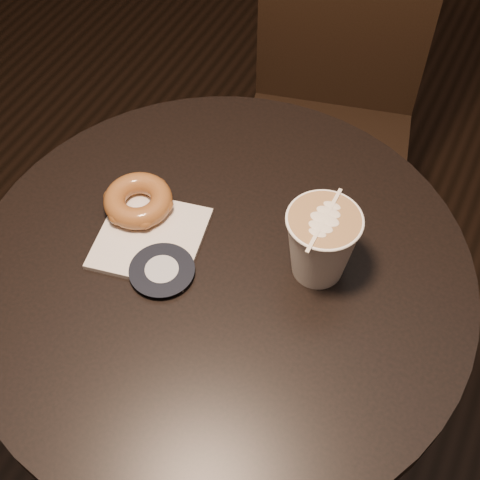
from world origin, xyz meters
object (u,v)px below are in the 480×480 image
(cafe_table, at_px, (223,337))
(latte_cup, at_px, (321,245))
(chair, at_px, (333,94))
(pastry_bag, at_px, (150,238))
(doughnut, at_px, (138,200))

(cafe_table, relative_size, latte_cup, 6.84)
(chair, height_order, pastry_bag, chair)
(cafe_table, height_order, pastry_bag, pastry_bag)
(cafe_table, height_order, chair, chair)
(chair, distance_m, pastry_bag, 0.70)
(chair, height_order, doughnut, chair)
(pastry_bag, bearing_deg, doughnut, 125.62)
(chair, bearing_deg, cafe_table, -98.06)
(chair, relative_size, pastry_bag, 6.52)
(cafe_table, relative_size, chair, 0.80)
(chair, relative_size, doughnut, 9.39)
(chair, distance_m, latte_cup, 0.69)
(pastry_bag, height_order, doughnut, doughnut)
(doughnut, bearing_deg, latte_cup, 4.29)
(cafe_table, distance_m, latte_cup, 0.29)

